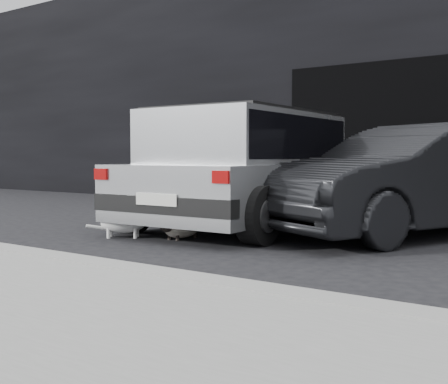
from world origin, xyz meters
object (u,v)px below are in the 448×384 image
Objects in this scene: second_car at (415,180)px; cat_siamese at (180,229)px; cat_white at (126,222)px; silver_hatchback at (252,164)px.

cat_siamese is at bearing -113.97° from second_car.
second_car reaches higher than cat_siamese.
cat_white is (-0.60, -0.26, 0.06)m from cat_siamese.
silver_hatchback is 6.42× the size of cat_white.
cat_white is (-0.63, -1.77, -0.67)m from silver_hatchback.
cat_white is (-2.72, -2.13, -0.49)m from second_car.
cat_siamese is at bearing -92.45° from silver_hatchback.
silver_hatchback is at bearing 126.71° from cat_white.
silver_hatchback reaches higher than second_car.
silver_hatchback is 1.68m from cat_siamese.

